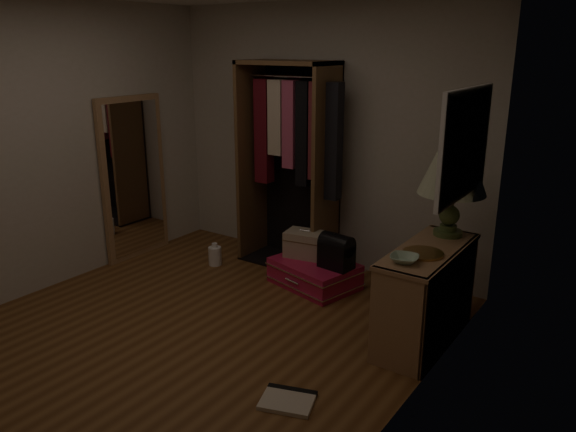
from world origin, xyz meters
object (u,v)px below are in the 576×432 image
Objects in this scene: console_bookshelf at (428,291)px; floor_mirror at (134,178)px; table_lamp at (453,176)px; pink_suitcase at (315,273)px; train_case at (305,244)px; black_bag at (336,250)px; white_jug at (215,256)px; open_wardrobe at (294,147)px.

floor_mirror reaches higher than console_bookshelf.
console_bookshelf is 0.91m from table_lamp.
pink_suitcase is 2.21× the size of train_case.
black_bag is at bearing -179.46° from table_lamp.
floor_mirror is at bearing -176.16° from train_case.
console_bookshelf reaches higher than black_bag.
floor_mirror is at bearing -164.89° from white_jug.
floor_mirror is 1.89× the size of pink_suitcase.
floor_mirror is 3.29m from table_lamp.
black_bag is at bearing 5.79° from white_jug.
table_lamp reaches higher than pink_suitcase.
table_lamp is (1.24, -0.00, 1.11)m from pink_suitcase.
floor_mirror is at bearing -164.13° from black_bag.
train_case is (1.85, 0.46, -0.48)m from floor_mirror.
train_case is (-0.16, 0.07, 0.25)m from pink_suitcase.
console_bookshelf is 3.27m from floor_mirror.
open_wardrobe reaches higher than train_case.
pink_suitcase is at bearing 10.91° from floor_mirror.
train_case is at bearing -42.16° from open_wardrobe.
console_bookshelf is 2.05m from open_wardrobe.
console_bookshelf is at bearing 0.85° from floor_mirror.
open_wardrobe is 1.39m from white_jug.
console_bookshelf is 1.31m from pink_suitcase.
black_bag is (-0.99, 0.33, 0.02)m from console_bookshelf.
pink_suitcase is at bearing 179.95° from table_lamp.
white_jug is (-2.36, -0.15, -1.13)m from table_lamp.
console_bookshelf is 4.74× the size of white_jug.
black_bag is at bearing 11.28° from pink_suitcase.
console_bookshelf is at bearing -26.52° from train_case.
train_case is at bearing 13.92° from floor_mirror.
console_bookshelf is at bearing -22.55° from open_wardrobe.
train_case is at bearing 174.63° from black_bag.
open_wardrobe is at bearing 158.39° from black_bag.
table_lamp is at bearing -12.39° from open_wardrobe.
pink_suitcase is at bearing -37.28° from open_wardrobe.
floor_mirror reaches higher than black_bag.
black_bag reaches higher than white_jug.
floor_mirror is 2.32m from black_bag.
floor_mirror is 2.17m from pink_suitcase.
table_lamp reaches higher than white_jug.
black_bag is 1.37× the size of white_jug.
open_wardrobe is 0.97m from train_case.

